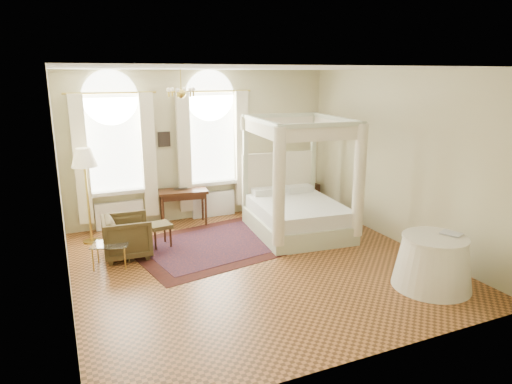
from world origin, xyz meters
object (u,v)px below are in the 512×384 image
nightstand (309,195)px  armchair (127,236)px  coffee_table (110,246)px  floor_lamp (84,163)px  stool (160,227)px  canopy_bed (298,208)px  writing_desk (183,195)px  side_table (433,262)px

nightstand → armchair: armchair is taller
coffee_table → floor_lamp: bearing=99.0°
nightstand → coffee_table: size_ratio=0.81×
stool → floor_lamp: bearing=146.4°
armchair → floor_lamp: floor_lamp is taller
canopy_bed → nightstand: 2.00m
floor_lamp → canopy_bed: bearing=-16.5°
armchair → coffee_table: size_ratio=1.17×
canopy_bed → armchair: canopy_bed is taller
writing_desk → armchair: size_ratio=1.32×
coffee_table → stool: bearing=30.9°
canopy_bed → stool: bearing=172.1°
floor_lamp → side_table: size_ratio=1.55×
armchair → coffee_table: (-0.33, -0.34, -0.01)m
writing_desk → stool: size_ratio=2.39×
canopy_bed → armchair: (-3.41, 0.14, -0.16)m
nightstand → stool: size_ratio=1.25×
writing_desk → stool: bearing=-124.4°
armchair → side_table: (4.13, -3.15, 0.02)m
canopy_bed → nightstand: size_ratio=4.14×
writing_desk → floor_lamp: (-1.95, -0.32, 0.93)m
writing_desk → canopy_bed: bearing=-36.7°
armchair → canopy_bed: bearing=-89.2°
writing_desk → floor_lamp: floor_lamp is taller
canopy_bed → stool: 2.80m
armchair → nightstand: bearing=-69.5°
nightstand → floor_lamp: size_ratio=0.31×
armchair → floor_lamp: 1.69m
writing_desk → side_table: (2.73, -4.50, -0.26)m
stool → coffee_table: (-0.97, -0.58, -0.01)m
canopy_bed → writing_desk: bearing=143.3°
nightstand → stool: 4.15m
side_table → nightstand: bearing=84.0°
nightstand → writing_desk: (-3.21, -0.09, 0.38)m
nightstand → armchair: (-4.61, -1.44, 0.09)m
armchair → floor_lamp: bearing=31.3°
stool → side_table: (3.50, -3.39, 0.02)m
nightstand → side_table: (-0.48, -4.59, 0.11)m
armchair → writing_desk: bearing=-42.8°
canopy_bed → side_table: bearing=-76.4°
writing_desk → coffee_table: 2.45m
coffee_table → writing_desk: bearing=44.4°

